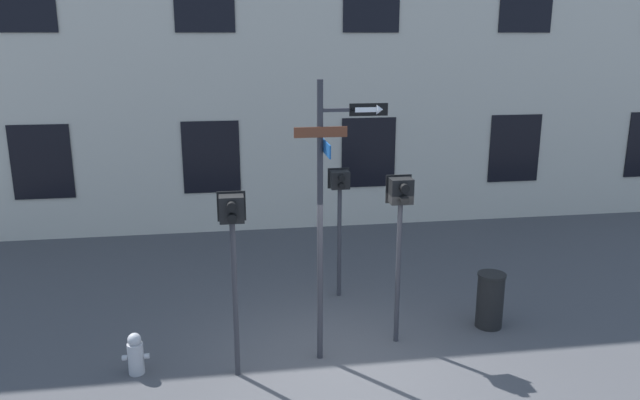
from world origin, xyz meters
TOP-DOWN VIEW (x-y plane):
  - ground_plane at (0.00, 0.00)m, footprint 60.00×60.00m
  - street_sign_pole at (-0.22, 0.32)m, footprint 1.36×1.05m
  - pedestrian_signal_left at (-1.60, 0.01)m, footprint 0.40×0.40m
  - pedestrian_signal_right at (1.01, 0.67)m, footprint 0.41×0.40m
  - pedestrian_signal_across at (0.42, 2.64)m, footprint 0.41×0.40m
  - fire_hydrant at (-3.09, 0.28)m, footprint 0.39×0.23m
  - trash_bin at (2.75, 0.94)m, footprint 0.48×0.48m

SIDE VIEW (x-z plane):
  - ground_plane at x=0.00m, z-range 0.00..0.00m
  - fire_hydrant at x=-3.09m, z-range -0.01..0.64m
  - trash_bin at x=2.75m, z-range 0.00..0.97m
  - pedestrian_signal_across at x=0.42m, z-range 0.71..3.21m
  - pedestrian_signal_left at x=-1.60m, z-range 0.80..3.59m
  - pedestrian_signal_right at x=1.01m, z-range 0.81..3.60m
  - street_sign_pole at x=-0.22m, z-range 0.39..4.69m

